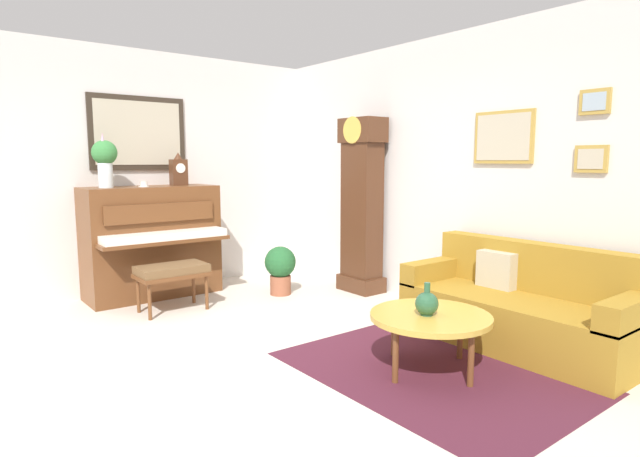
# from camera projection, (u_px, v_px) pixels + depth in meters

# --- Properties ---
(ground_plane) EXTENTS (6.40, 6.00, 0.10)m
(ground_plane) POSITION_uv_depth(u_px,v_px,m) (244.00, 360.00, 4.16)
(ground_plane) COLOR beige
(wall_left) EXTENTS (0.13, 4.90, 2.80)m
(wall_left) POSITION_uv_depth(u_px,v_px,m) (129.00, 172.00, 6.00)
(wall_left) COLOR silver
(wall_left) RESTS_ON ground_plane
(wall_back) EXTENTS (5.30, 0.13, 2.80)m
(wall_back) POSITION_uv_depth(u_px,v_px,m) (442.00, 173.00, 5.43)
(wall_back) COLOR silver
(wall_back) RESTS_ON ground_plane
(area_rug) EXTENTS (2.10, 1.50, 0.01)m
(area_rug) POSITION_uv_depth(u_px,v_px,m) (432.00, 372.00, 3.80)
(area_rug) COLOR #4C1E2D
(area_rug) RESTS_ON ground_plane
(piano) EXTENTS (0.87, 1.44, 1.25)m
(piano) POSITION_uv_depth(u_px,v_px,m) (152.00, 241.00, 5.88)
(piano) COLOR brown
(piano) RESTS_ON ground_plane
(piano_bench) EXTENTS (0.42, 0.70, 0.48)m
(piano_bench) POSITION_uv_depth(u_px,v_px,m) (172.00, 272.00, 5.30)
(piano_bench) COLOR brown
(piano_bench) RESTS_ON ground_plane
(grandfather_clock) EXTENTS (0.52, 0.34, 2.03)m
(grandfather_clock) POSITION_uv_depth(u_px,v_px,m) (362.00, 210.00, 6.06)
(grandfather_clock) COLOR #4C2B19
(grandfather_clock) RESTS_ON ground_plane
(couch) EXTENTS (1.90, 0.80, 0.84)m
(couch) POSITION_uv_depth(u_px,v_px,m) (520.00, 308.00, 4.34)
(couch) COLOR olive
(couch) RESTS_ON ground_plane
(coffee_table) EXTENTS (0.88, 0.88, 0.43)m
(coffee_table) POSITION_uv_depth(u_px,v_px,m) (430.00, 318.00, 3.79)
(coffee_table) COLOR gold
(coffee_table) RESTS_ON ground_plane
(mantel_clock) EXTENTS (0.13, 0.18, 0.38)m
(mantel_clock) POSITION_uv_depth(u_px,v_px,m) (179.00, 171.00, 5.98)
(mantel_clock) COLOR #4C2B19
(mantel_clock) RESTS_ON piano
(flower_vase) EXTENTS (0.26, 0.26, 0.58)m
(flower_vase) POSITION_uv_depth(u_px,v_px,m) (105.00, 158.00, 5.47)
(flower_vase) COLOR silver
(flower_vase) RESTS_ON piano
(teacup) EXTENTS (0.12, 0.12, 0.06)m
(teacup) POSITION_uv_depth(u_px,v_px,m) (144.00, 185.00, 5.71)
(teacup) COLOR white
(teacup) RESTS_ON piano
(green_jug) EXTENTS (0.17, 0.17, 0.24)m
(green_jug) POSITION_uv_depth(u_px,v_px,m) (427.00, 303.00, 3.74)
(green_jug) COLOR #234C33
(green_jug) RESTS_ON coffee_table
(potted_plant) EXTENTS (0.36, 0.36, 0.56)m
(potted_plant) POSITION_uv_depth(u_px,v_px,m) (280.00, 267.00, 5.97)
(potted_plant) COLOR #935138
(potted_plant) RESTS_ON ground_plane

